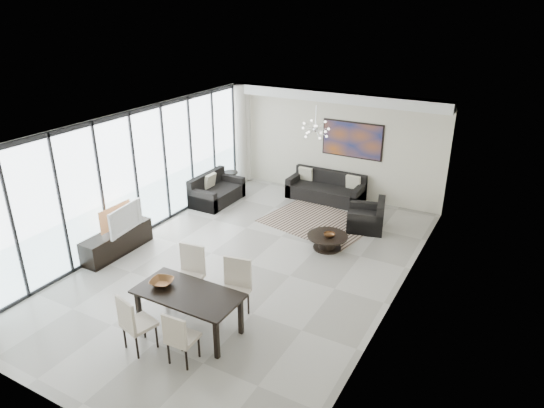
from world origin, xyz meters
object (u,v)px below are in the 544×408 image
Objects in this scene: television at (122,218)px; sofa_main at (326,190)px; tv_console at (117,241)px; dining_table at (188,297)px; coffee_table at (327,241)px.

sofa_main is at bearing -34.53° from television.
tv_console is 0.97× the size of dining_table.
sofa_main is 5.72m from tv_console.
television reaches higher than sofa_main.
dining_table is (-0.86, -3.77, 0.47)m from coffee_table.
dining_table is (3.05, -1.38, 0.38)m from tv_console.
tv_console is at bearing 155.69° from dining_table.
coffee_table is 3.89m from dining_table.
sofa_main is (-1.16, 2.62, 0.08)m from coffee_table.
coffee_table is 4.58m from tv_console.
dining_table reaches higher than tv_console.
dining_table is at bearing -123.60° from television.
tv_console is at bearing 109.28° from television.
sofa_main is at bearing 92.69° from dining_table.
coffee_table is 2.87m from sofa_main.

